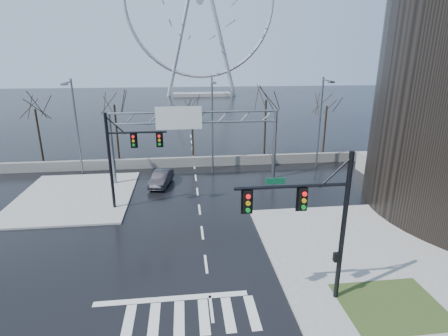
{
  "coord_description": "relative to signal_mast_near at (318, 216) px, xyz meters",
  "views": [
    {
      "loc": [
        -1.05,
        -18.51,
        12.1
      ],
      "look_at": [
        1.88,
        6.56,
        4.0
      ],
      "focal_mm": 28.0,
      "sensor_mm": 36.0,
      "label": 1
    }
  ],
  "objects": [
    {
      "name": "grass_strip",
      "position": [
        3.86,
        -0.96,
        -4.72
      ],
      "size": [
        5.0,
        4.0,
        0.02
      ],
      "primitive_type": "cube",
      "color": "#283817",
      "rests_on": "sidewalk_near"
    },
    {
      "name": "tree_far_left",
      "position": [
        -23.14,
        28.04,
        0.7
      ],
      "size": [
        3.5,
        3.5,
        7.0
      ],
      "color": "black",
      "rests_on": "ground"
    },
    {
      "name": "streetlight_right",
      "position": [
        8.86,
        22.2,
        1.01
      ],
      "size": [
        0.5,
        2.55,
        10.0
      ],
      "color": "slate",
      "rests_on": "ground"
    },
    {
      "name": "sidewalk_right_ext",
      "position": [
        4.86,
        6.04,
        -4.8
      ],
      "size": [
        12.0,
        10.0,
        0.15
      ],
      "primitive_type": "cube",
      "color": "gray",
      "rests_on": "ground"
    },
    {
      "name": "streetlight_left",
      "position": [
        -17.14,
        22.2,
        1.01
      ],
      "size": [
        0.5,
        2.55,
        10.0
      ],
      "color": "slate",
      "rests_on": "ground"
    },
    {
      "name": "ferris_wheel",
      "position": [
        -0.14,
        99.04,
        21.26
      ],
      "size": [
        45.0,
        6.0,
        50.91
      ],
      "color": "gray",
      "rests_on": "ground"
    },
    {
      "name": "sidewalk_far",
      "position": [
        -16.14,
        16.04,
        -4.8
      ],
      "size": [
        10.0,
        12.0,
        0.15
      ],
      "primitive_type": "cube",
      "color": "gray",
      "rests_on": "ground"
    },
    {
      "name": "tree_right",
      "position": [
        3.86,
        27.54,
        1.34
      ],
      "size": [
        3.9,
        3.9,
        7.8
      ],
      "color": "black",
      "rests_on": "ground"
    },
    {
      "name": "barrier_wall",
      "position": [
        -5.14,
        24.04,
        -4.32
      ],
      "size": [
        52.0,
        0.5,
        1.1
      ],
      "primitive_type": "cube",
      "color": "slate",
      "rests_on": "ground"
    },
    {
      "name": "streetlight_mid",
      "position": [
        -3.14,
        22.2,
        1.01
      ],
      "size": [
        0.5,
        2.55,
        10.0
      ],
      "color": "slate",
      "rests_on": "ground"
    },
    {
      "name": "signal_mast_far",
      "position": [
        -11.01,
        13.0,
        -0.04
      ],
      "size": [
        4.72,
        0.41,
        8.0
      ],
      "color": "black",
      "rests_on": "ground"
    },
    {
      "name": "tree_far_right",
      "position": [
        11.86,
        28.04,
        0.54
      ],
      "size": [
        3.4,
        3.4,
        6.8
      ],
      "color": "black",
      "rests_on": "ground"
    },
    {
      "name": "signal_mast_near",
      "position": [
        0.0,
        0.0,
        0.0
      ],
      "size": [
        5.52,
        0.41,
        8.0
      ],
      "color": "black",
      "rests_on": "ground"
    },
    {
      "name": "tree_center",
      "position": [
        -5.14,
        28.54,
        0.3
      ],
      "size": [
        3.25,
        3.25,
        6.5
      ],
      "color": "black",
      "rests_on": "ground"
    },
    {
      "name": "tree_left",
      "position": [
        -14.14,
        27.54,
        1.1
      ],
      "size": [
        3.75,
        3.75,
        7.5
      ],
      "color": "black",
      "rests_on": "ground"
    },
    {
      "name": "sign_gantry",
      "position": [
        -5.52,
        19.0,
        0.31
      ],
      "size": [
        16.36,
        0.4,
        7.6
      ],
      "color": "slate",
      "rests_on": "ground"
    },
    {
      "name": "ground",
      "position": [
        -5.14,
        4.04,
        -4.87
      ],
      "size": [
        260.0,
        260.0,
        0.0
      ],
      "primitive_type": "plane",
      "color": "black",
      "rests_on": "ground"
    },
    {
      "name": "car",
      "position": [
        -8.56,
        18.22,
        -4.16
      ],
      "size": [
        2.4,
        4.55,
        1.43
      ],
      "primitive_type": "imported",
      "rotation": [
        0.0,
        0.0,
        -0.22
      ],
      "color": "black",
      "rests_on": "ground"
    }
  ]
}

